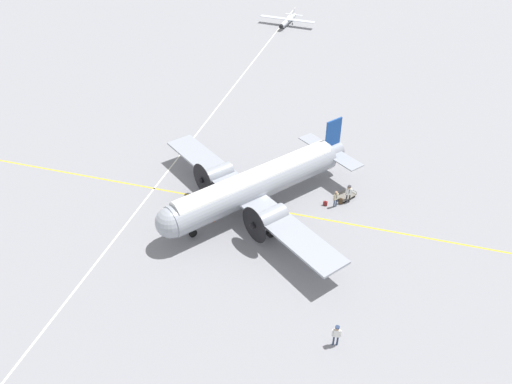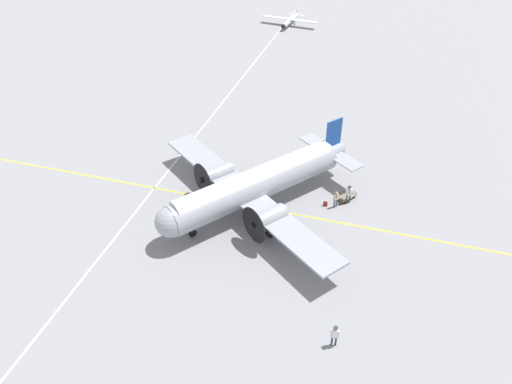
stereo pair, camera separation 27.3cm
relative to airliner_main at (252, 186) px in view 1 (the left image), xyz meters
name	(u,v)px [view 1 (the left image)]	position (x,y,z in m)	size (l,w,h in m)	color
ground_plane	(256,208)	(0.26, 0.35, -2.59)	(300.00, 300.00, 0.00)	gray
apron_line_eastwest	(256,207)	(0.26, 0.44, -2.58)	(120.00, 0.16, 0.01)	gold
apron_line_northsouth	(154,189)	(-9.76, 0.35, -2.58)	(0.16, 120.00, 0.01)	silver
airliner_main	(252,186)	(0.00, 0.00, 0.00)	(19.77, 18.68, 5.98)	#9399A3
crew_foreground	(337,333)	(9.37, -12.15, -1.46)	(0.60, 0.34, 1.80)	navy
passenger_boarding	(336,197)	(7.00, 2.48, -1.55)	(0.42, 0.45, 1.69)	navy
ramp_agent	(349,192)	(8.00, 3.48, -1.45)	(0.59, 0.37, 1.80)	#2D2D33
suitcase_near_door	(325,203)	(6.14, 2.42, -2.37)	(0.37, 0.17, 0.47)	maroon
suitcase_upright_spare	(341,201)	(7.41, 3.02, -2.28)	(0.34, 0.14, 0.64)	#47331E
baggage_cart	(346,195)	(7.71, 4.08, -2.31)	(1.97, 2.14, 0.56)	#6B665B
light_aircraft_distant	(287,21)	(-8.79, 50.03, -1.79)	(9.72, 7.25, 1.89)	#B7BCC6
traffic_cone	(213,219)	(-2.78, -2.48, -2.38)	(0.34, 0.34, 0.45)	orange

